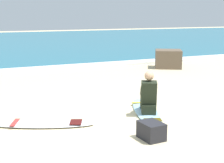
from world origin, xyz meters
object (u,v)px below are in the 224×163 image
(surfboard_main, at_px, (146,111))
(shoreline_rock, at_px, (168,59))
(beach_bag, at_px, (151,131))
(surfboard_spare_near, at_px, (44,124))
(surfer_seated, at_px, (149,96))

(surfboard_main, distance_m, shoreline_rock, 6.81)
(beach_bag, bearing_deg, surfboard_spare_near, 135.57)
(surfboard_main, relative_size, surfer_seated, 2.52)
(surfer_seated, xyz_separation_m, shoreline_rock, (4.26, 5.50, -0.06))
(surfboard_spare_near, height_order, beach_bag, beach_bag)
(surfboard_spare_near, distance_m, shoreline_rock, 8.42)
(surfer_seated, distance_m, beach_bag, 1.53)
(surfboard_main, xyz_separation_m, surfer_seated, (-0.04, -0.16, 0.40))
(surfboard_main, bearing_deg, surfboard_spare_near, 177.28)
(surfboard_main, relative_size, surfboard_spare_near, 1.12)
(surfboard_main, relative_size, shoreline_rock, 2.22)
(surfboard_main, distance_m, beach_bag, 1.66)
(surfer_seated, height_order, shoreline_rock, surfer_seated)
(surfer_seated, distance_m, surfboard_spare_near, 2.39)
(shoreline_rock, height_order, beach_bag, shoreline_rock)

